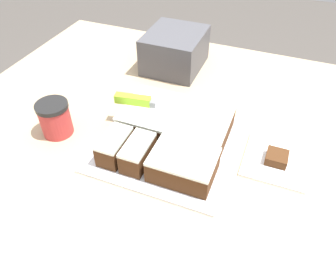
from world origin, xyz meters
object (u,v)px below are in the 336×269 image
Objects in this scene: cake at (170,134)px; storage_box at (175,50)px; knife at (142,101)px; brownie at (277,157)px; cake_board at (168,144)px; coffee_cup at (55,118)px.

cake is 1.34× the size of storage_box.
knife is 0.35m from brownie.
cake_board is 6.65× the size of brownie.
cake_board is at bearing 11.93° from coffee_cup.
knife is at bearing 152.56° from cake.
storage_box is (0.16, 0.42, 0.01)m from coffee_cup.
cake_board is at bearing -38.97° from knife.
knife is 2.82× the size of coffee_cup.
knife is 5.19× the size of brownie.
coffee_cup is at bearing -158.38° from knife.
coffee_cup is 0.45m from storage_box.
cake_board is 1.22× the size of cake.
storage_box is at bearing 139.13° from brownie.
storage_box is at bearing 69.10° from coffee_cup.
cake_board is 3.61× the size of coffee_cup.
coffee_cup is at bearing -169.79° from brownie.
storage_box is at bearing 108.27° from cake_board.
storage_box is (-0.12, 0.36, 0.02)m from cake.
coffee_cup is (-0.29, -0.06, 0.01)m from cake.
cake is at bearing -172.32° from brownie.
cake is 1.05× the size of knife.
cake_board is at bearing -171.70° from brownie.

